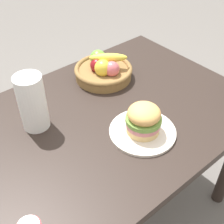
% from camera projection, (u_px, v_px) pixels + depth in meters
% --- Properties ---
extents(ground_plane, '(8.00, 8.00, 0.00)m').
position_uv_depth(ground_plane, '(101.00, 215.00, 1.77)').
color(ground_plane, slate).
extents(dining_table, '(1.40, 0.90, 0.75)m').
position_uv_depth(dining_table, '(98.00, 137.00, 1.35)').
color(dining_table, '#2D231E').
rests_on(dining_table, ground_plane).
extents(plate, '(0.27, 0.27, 0.01)m').
position_uv_depth(plate, '(142.00, 132.00, 1.22)').
color(plate, silver).
rests_on(plate, dining_table).
extents(sandwich, '(0.14, 0.14, 0.13)m').
position_uv_depth(sandwich, '(144.00, 119.00, 1.18)').
color(sandwich, '#E5BC75').
rests_on(sandwich, plate).
extents(fruit_basket, '(0.29, 0.29, 0.14)m').
position_uv_depth(fruit_basket, '(104.00, 69.00, 1.50)').
color(fruit_basket, olive).
rests_on(fruit_basket, dining_table).
extents(paper_towel_roll, '(0.11, 0.11, 0.24)m').
position_uv_depth(paper_towel_roll, '(32.00, 103.00, 1.18)').
color(paper_towel_roll, white).
rests_on(paper_towel_roll, dining_table).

